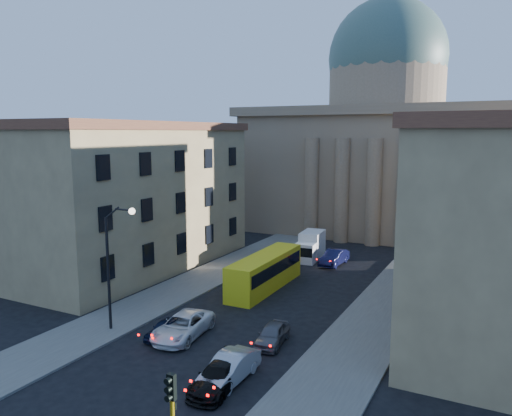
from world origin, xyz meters
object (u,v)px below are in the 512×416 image
(city_bus, at_px, (265,271))
(box_truck, at_px, (310,247))
(street_lamp, at_px, (114,258))
(traffic_light, at_px, (172,414))
(car_left_near, at_px, (166,328))
(car_right_near, at_px, (229,368))

(city_bus, distance_m, box_truck, 11.55)
(street_lamp, bearing_deg, traffic_light, -39.18)
(car_left_near, distance_m, box_truck, 24.21)
(traffic_light, height_order, car_right_near, traffic_light)
(car_right_near, height_order, city_bus, city_bus)
(traffic_light, bearing_deg, car_left_near, 128.63)
(car_left_near, distance_m, city_bus, 12.73)
(car_left_near, bearing_deg, street_lamp, -168.09)
(traffic_light, xyz_separation_m, car_right_near, (-1.80, 7.57, -1.82))
(street_lamp, height_order, car_right_near, street_lamp)
(street_lamp, relative_size, city_bus, 0.82)
(traffic_light, xyz_separation_m, box_truck, (-7.60, 34.99, -1.21))
(traffic_light, height_order, city_bus, traffic_light)
(car_left_near, relative_size, car_right_near, 0.77)
(car_right_near, height_order, box_truck, box_truck)
(box_truck, bearing_deg, car_right_near, -83.28)
(car_left_near, bearing_deg, car_right_near, -26.30)
(car_right_near, relative_size, city_bus, 0.43)
(car_left_near, height_order, box_truck, box_truck)
(car_right_near, bearing_deg, street_lamp, 167.60)
(traffic_light, distance_m, car_left_near, 13.99)
(car_left_near, bearing_deg, city_bus, 83.46)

